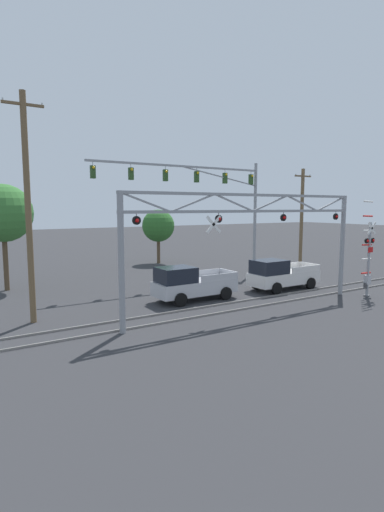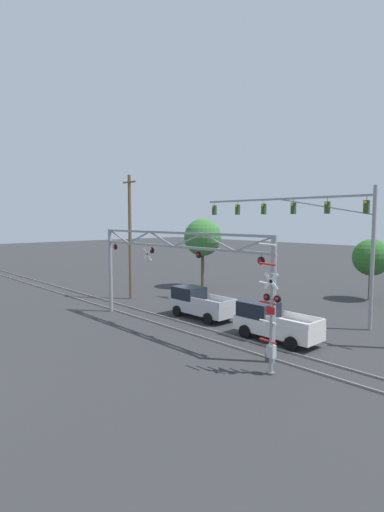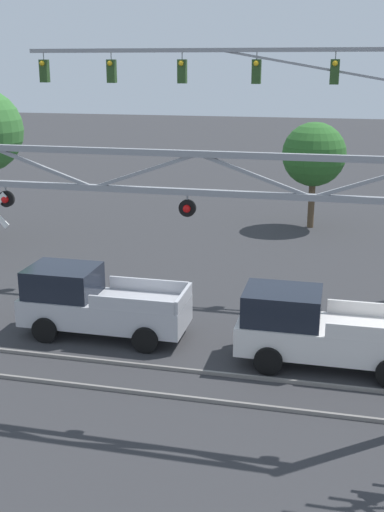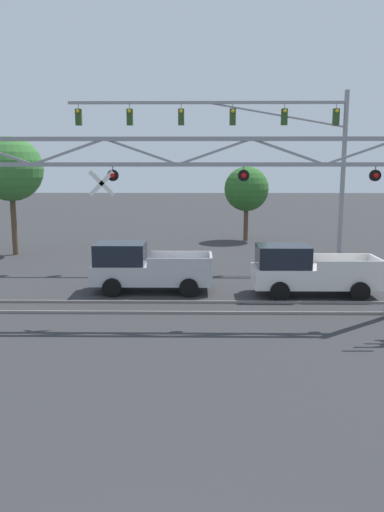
{
  "view_description": "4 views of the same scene",
  "coord_description": "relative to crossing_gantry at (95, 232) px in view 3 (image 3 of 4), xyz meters",
  "views": [
    {
      "loc": [
        -13.7,
        -2.59,
        5.45
      ],
      "look_at": [
        -1.97,
        16.08,
        2.74
      ],
      "focal_mm": 28.0,
      "sensor_mm": 36.0,
      "label": 1
    },
    {
      "loc": [
        18.36,
        -2.27,
        6.88
      ],
      "look_at": [
        -1.94,
        16.59,
        4.33
      ],
      "focal_mm": 28.0,
      "sensor_mm": 36.0,
      "label": 2
    },
    {
      "loc": [
        5.42,
        -0.09,
        7.93
      ],
      "look_at": [
        1.9,
        14.94,
        3.28
      ],
      "focal_mm": 45.0,
      "sensor_mm": 36.0,
      "label": 3
    },
    {
      "loc": [
        0.67,
        -3.55,
        5.14
      ],
      "look_at": [
        0.43,
        15.56,
        1.75
      ],
      "focal_mm": 35.0,
      "sensor_mm": 36.0,
      "label": 4
    }
  ],
  "objects": [
    {
      "name": "rail_track_near",
      "position": [
        0.01,
        0.28,
        -4.16
      ],
      "size": [
        80.0,
        0.08,
        0.1
      ],
      "primitive_type": "cube",
      "color": "gray",
      "rests_on": "ground_plane"
    },
    {
      "name": "rail_track_far",
      "position": [
        0.01,
        1.72,
        -4.16
      ],
      "size": [
        80.0,
        0.08,
        0.1
      ],
      "primitive_type": "cube",
      "color": "gray",
      "rests_on": "ground_plane"
    },
    {
      "name": "crossing_gantry",
      "position": [
        0.0,
        0.0,
        0.0
      ],
      "size": [
        14.85,
        0.29,
        6.14
      ],
      "color": "gray",
      "rests_on": "ground_plane"
    },
    {
      "name": "traffic_signal_span",
      "position": [
        4.13,
        9.1,
        2.3
      ],
      "size": [
        14.09,
        0.39,
        8.95
      ],
      "color": "gray",
      "rests_on": "ground_plane"
    },
    {
      "name": "pickup_truck_lead",
      "position": [
        -1.56,
        3.58,
        -3.21
      ],
      "size": [
        4.99,
        2.1,
        2.06
      ],
      "color": "#B7B7BC",
      "rests_on": "ground_plane"
    },
    {
      "name": "pickup_truck_following",
      "position": [
        5.11,
        3.04,
        -3.21
      ],
      "size": [
        5.02,
        2.1,
        2.06
      ],
      "color": "silver",
      "rests_on": "ground_plane"
    },
    {
      "name": "background_tree_beyond_span",
      "position": [
        4.08,
        18.53,
        -0.57
      ],
      "size": [
        3.12,
        3.12,
        5.22
      ],
      "color": "brown",
      "rests_on": "ground_plane"
    }
  ]
}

